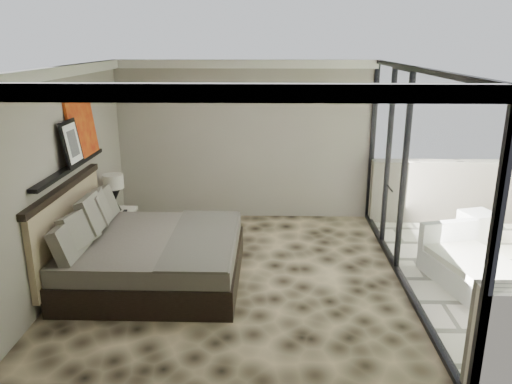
{
  "coord_description": "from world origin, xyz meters",
  "views": [
    {
      "loc": [
        0.46,
        -6.21,
        3.1
      ],
      "look_at": [
        0.26,
        0.4,
        1.09
      ],
      "focal_mm": 35.0,
      "sensor_mm": 36.0,
      "label": 1
    }
  ],
  "objects_px": {
    "nightstand": "(121,227)",
    "bed": "(147,254)",
    "table_lamp": "(114,188)",
    "ottoman": "(478,227)",
    "lounger": "(480,275)"
  },
  "relations": [
    {
      "from": "nightstand",
      "to": "bed",
      "type": "bearing_deg",
      "value": -61.89
    },
    {
      "from": "table_lamp",
      "to": "bed",
      "type": "bearing_deg",
      "value": -58.72
    },
    {
      "from": "nightstand",
      "to": "ottoman",
      "type": "distance_m",
      "value": 5.75
    },
    {
      "from": "bed",
      "to": "ottoman",
      "type": "relative_size",
      "value": 4.75
    },
    {
      "from": "bed",
      "to": "table_lamp",
      "type": "distance_m",
      "value": 1.67
    },
    {
      "from": "bed",
      "to": "lounger",
      "type": "bearing_deg",
      "value": -2.11
    },
    {
      "from": "ottoman",
      "to": "table_lamp",
      "type": "bearing_deg",
      "value": -178.31
    },
    {
      "from": "bed",
      "to": "table_lamp",
      "type": "bearing_deg",
      "value": 121.28
    },
    {
      "from": "bed",
      "to": "nightstand",
      "type": "height_order",
      "value": "bed"
    },
    {
      "from": "table_lamp",
      "to": "ottoman",
      "type": "distance_m",
      "value": 5.85
    },
    {
      "from": "nightstand",
      "to": "lounger",
      "type": "relative_size",
      "value": 0.25
    },
    {
      "from": "lounger",
      "to": "bed",
      "type": "bearing_deg",
      "value": 162.89
    },
    {
      "from": "table_lamp",
      "to": "ottoman",
      "type": "xyz_separation_m",
      "value": [
        5.81,
        0.17,
        -0.65
      ]
    },
    {
      "from": "table_lamp",
      "to": "lounger",
      "type": "relative_size",
      "value": 0.31
    },
    {
      "from": "ottoman",
      "to": "lounger",
      "type": "relative_size",
      "value": 0.25
    }
  ]
}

